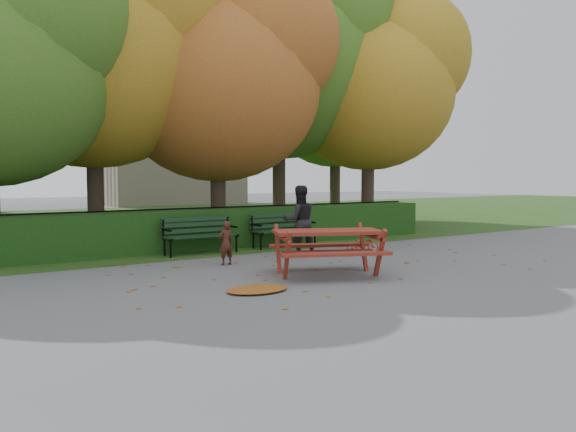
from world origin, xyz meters
TOP-DOWN VIEW (x-y plane):
  - ground at (0.00, 0.00)m, footprint 90.00×90.00m
  - grass_strip at (0.00, 14.00)m, footprint 90.00×90.00m
  - building_right at (8.00, 28.00)m, footprint 9.00×6.00m
  - hedge at (0.00, 4.50)m, footprint 13.00×0.90m
  - iron_fence at (0.00, 5.30)m, footprint 14.00×0.04m
  - tree_a at (-5.19, 5.58)m, footprint 5.88×5.60m
  - tree_b at (-2.44, 6.75)m, footprint 6.72×6.40m
  - tree_c at (0.83, 5.96)m, footprint 6.30×6.00m
  - tree_d at (3.88, 7.23)m, footprint 7.14×6.80m
  - tree_e at (6.52, 5.77)m, footprint 6.09×5.80m
  - tree_g at (8.33, 9.76)m, footprint 6.30×6.00m
  - bench_left at (-1.30, 3.70)m, footprint 1.80×0.57m
  - bench_right at (1.10, 3.70)m, footprint 1.80×0.57m
  - picnic_table at (-0.58, -0.30)m, footprint 2.46×2.26m
  - leaf_pile at (-2.45, -0.85)m, footprint 1.10×0.81m
  - leaf_scatter at (0.00, 0.30)m, footprint 9.00×5.70m
  - child at (-1.58, 1.84)m, footprint 0.35×0.24m
  - adult at (0.53, 2.14)m, footprint 0.96×0.85m
  - bicycle at (1.93, 1.50)m, footprint 0.92×0.46m

SIDE VIEW (x-z plane):
  - ground at x=0.00m, z-range 0.00..0.00m
  - grass_strip at x=0.00m, z-range 0.01..0.01m
  - leaf_scatter at x=0.00m, z-range 0.00..0.01m
  - leaf_pile at x=-2.45m, z-range 0.00..0.07m
  - bicycle at x=1.93m, z-range 0.00..0.46m
  - child at x=-1.58m, z-range 0.00..0.92m
  - hedge at x=0.00m, z-range 0.00..1.00m
  - bench_left at x=-1.30m, z-range 0.08..0.96m
  - bench_right at x=1.10m, z-range 0.08..0.96m
  - iron_fence at x=0.00m, z-range 0.03..1.05m
  - picnic_table at x=-0.58m, z-range 0.18..1.14m
  - adult at x=0.53m, z-range 0.00..1.64m
  - tree_a at x=-5.19m, z-range 0.78..8.26m
  - tree_c at x=0.83m, z-range 0.82..8.82m
  - tree_e at x=6.52m, z-range 1.01..9.16m
  - tree_g at x=8.33m, z-range 1.10..9.65m
  - tree_b at x=-2.44m, z-range 1.01..9.80m
  - tree_d at x=3.88m, z-range 1.19..10.77m
  - building_right at x=8.00m, z-range 0.00..12.00m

